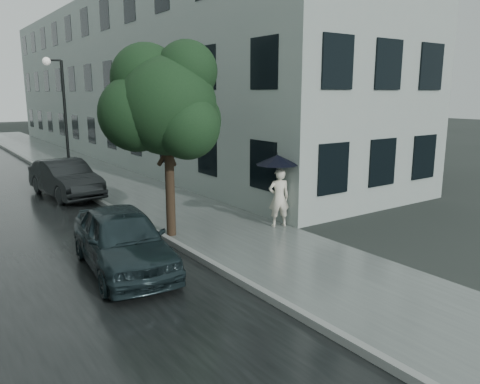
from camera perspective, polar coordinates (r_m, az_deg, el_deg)
ground at (r=11.01m, az=4.50°, el=-7.99°), size 120.00×120.00×0.00m
sidewalk at (r=21.44m, az=-15.74°, el=1.48°), size 3.50×60.00×0.01m
kerb_near at (r=20.92m, az=-20.46°, el=1.11°), size 0.15×60.00×0.15m
building_near at (r=30.01m, az=-11.52°, el=13.21°), size 7.02×36.00×9.00m
pedestrian at (r=13.30m, az=4.76°, el=-0.70°), size 0.72×0.60×1.67m
umbrella at (r=13.11m, az=4.58°, el=3.94°), size 1.34×1.34×1.18m
street_tree at (r=12.32m, az=-9.05°, el=10.49°), size 3.30×3.00×5.08m
lamp_post at (r=20.90m, az=-20.96°, el=9.01°), size 0.84×0.42×5.15m
car_near at (r=10.38m, az=-14.12°, el=-5.61°), size 2.01×4.12×1.35m
car_far at (r=18.32m, az=-20.52°, el=1.57°), size 1.82×4.21×1.35m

